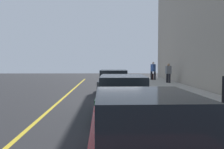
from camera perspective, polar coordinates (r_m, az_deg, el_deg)
ground_plane at (r=15.53m, az=1.70°, el=-4.57°), size 56.00×56.00×0.00m
sidewalk at (r=16.05m, az=13.58°, el=-4.13°), size 28.00×4.60×0.15m
lane_stripe_centre at (r=15.68m, az=-10.10°, el=-4.53°), size 28.00×0.14×0.01m
snow_bank_curb at (r=20.25m, az=2.91°, el=-2.50°), size 4.01×0.56×0.22m
parked_car_red at (r=4.50m, az=7.06°, el=-13.52°), size 4.25×1.95×1.51m
parked_car_green at (r=9.53m, az=2.35°, el=-4.72°), size 4.71×1.99×1.51m
parked_car_charcoal at (r=15.86m, az=0.35°, el=-1.66°), size 4.44×2.02×1.51m
pedestrian_grey_coat at (r=22.95m, az=12.48°, el=0.44°), size 0.54×0.52×1.69m
pedestrian_blue_coat at (r=26.38m, az=9.17°, el=0.94°), size 0.58×0.56×1.83m
rolling_suitcase at (r=26.78m, az=8.95°, el=-0.45°), size 0.34×0.22×0.97m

